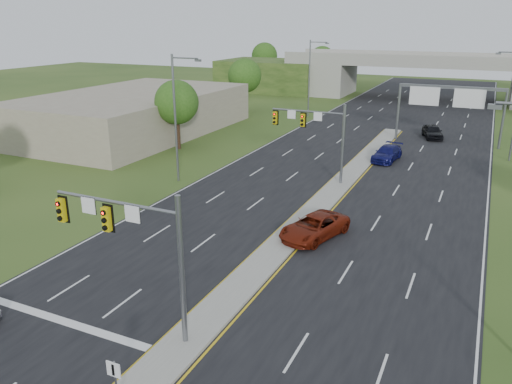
{
  "coord_description": "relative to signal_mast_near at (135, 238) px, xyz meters",
  "views": [
    {
      "loc": [
        10.74,
        -15.7,
        13.6
      ],
      "look_at": [
        -2.21,
        12.21,
        3.0
      ],
      "focal_mm": 35.0,
      "sensor_mm": 36.0,
      "label": 1
    }
  ],
  "objects": [
    {
      "name": "ground",
      "position": [
        2.26,
        0.07,
        -4.73
      ],
      "size": [
        240.0,
        240.0,
        0.0
      ],
      "primitive_type": "plane",
      "color": "#2A4518",
      "rests_on": "ground"
    },
    {
      "name": "road",
      "position": [
        2.26,
        35.07,
        -4.72
      ],
      "size": [
        24.0,
        160.0,
        0.02
      ],
      "primitive_type": "cube",
      "color": "black",
      "rests_on": "ground"
    },
    {
      "name": "median",
      "position": [
        2.26,
        23.07,
        -4.63
      ],
      "size": [
        2.0,
        54.0,
        0.16
      ],
      "primitive_type": "cube",
      "color": "gray",
      "rests_on": "road"
    },
    {
      "name": "lane_markings",
      "position": [
        1.66,
        28.99,
        -4.7
      ],
      "size": [
        23.72,
        160.0,
        0.01
      ],
      "color": "gold",
      "rests_on": "road"
    },
    {
      "name": "signal_mast_near",
      "position": [
        0.0,
        0.0,
        0.0
      ],
      "size": [
        6.62,
        0.6,
        7.0
      ],
      "color": "slate",
      "rests_on": "ground"
    },
    {
      "name": "signal_mast_far",
      "position": [
        0.0,
        25.0,
        0.0
      ],
      "size": [
        6.62,
        0.6,
        7.0
      ],
      "color": "slate",
      "rests_on": "ground"
    },
    {
      "name": "keep_right_sign",
      "position": [
        2.26,
        -4.45,
        -3.21
      ],
      "size": [
        0.6,
        0.13,
        2.2
      ],
      "color": "slate",
      "rests_on": "ground"
    },
    {
      "name": "sign_gantry",
      "position": [
        8.95,
        44.99,
        0.51
      ],
      "size": [
        11.58,
        0.44,
        6.67
      ],
      "color": "slate",
      "rests_on": "ground"
    },
    {
      "name": "overpass",
      "position": [
        2.26,
        80.07,
        -1.17
      ],
      "size": [
        80.0,
        14.0,
        8.1
      ],
      "color": "gray",
      "rests_on": "ground"
    },
    {
      "name": "lightpole_l_mid",
      "position": [
        -11.03,
        20.07,
        1.38
      ],
      "size": [
        2.85,
        0.25,
        11.0
      ],
      "color": "slate",
      "rests_on": "ground"
    },
    {
      "name": "lightpole_l_far",
      "position": [
        -11.03,
        55.07,
        1.38
      ],
      "size": [
        2.85,
        0.25,
        11.0
      ],
      "color": "slate",
      "rests_on": "ground"
    },
    {
      "name": "tree_l_near",
      "position": [
        -17.74,
        30.07,
        0.45
      ],
      "size": [
        4.8,
        4.8,
        7.6
      ],
      "color": "#382316",
      "rests_on": "ground"
    },
    {
      "name": "tree_l_mid",
      "position": [
        -21.74,
        55.07,
        0.78
      ],
      "size": [
        5.2,
        5.2,
        8.12
      ],
      "color": "#382316",
      "rests_on": "ground"
    },
    {
      "name": "tree_back_a",
      "position": [
        -35.74,
        94.07,
        1.11
      ],
      "size": [
        6.0,
        6.0,
        8.85
      ],
      "color": "#382316",
      "rests_on": "ground"
    },
    {
      "name": "tree_back_b",
      "position": [
        -21.74,
        94.07,
        0.78
      ],
      "size": [
        5.6,
        5.6,
        8.32
      ],
      "color": "#382316",
      "rests_on": "ground"
    },
    {
      "name": "commercial_building",
      "position": [
        -27.74,
        35.07,
        -2.23
      ],
      "size": [
        18.0,
        30.0,
        5.0
      ],
      "primitive_type": "cube",
      "color": "gray",
      "rests_on": "ground"
    },
    {
      "name": "car_far_a",
      "position": [
        3.76,
        13.4,
        -3.95
      ],
      "size": [
        4.01,
        5.93,
        1.51
      ],
      "primitive_type": "imported",
      "rotation": [
        0.0,
        0.0,
        -0.3
      ],
      "color": "#67190A",
      "rests_on": "road"
    },
    {
      "name": "car_far_b",
      "position": [
        4.36,
        34.79,
        -3.96
      ],
      "size": [
        2.63,
        5.33,
        1.49
      ],
      "primitive_type": "imported",
      "rotation": [
        0.0,
        0.0,
        -0.11
      ],
      "color": "#0C0E4D",
      "rests_on": "road"
    },
    {
      "name": "car_far_c",
      "position": [
        7.35,
        47.59,
        -3.89
      ],
      "size": [
        3.28,
        5.15,
        1.63
      ],
      "primitive_type": "imported",
      "rotation": [
        0.0,
        0.0,
        0.31
      ],
      "color": "black",
      "rests_on": "road"
    }
  ]
}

